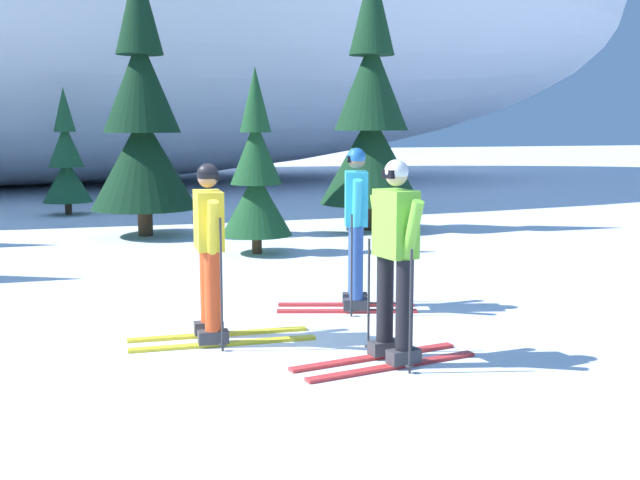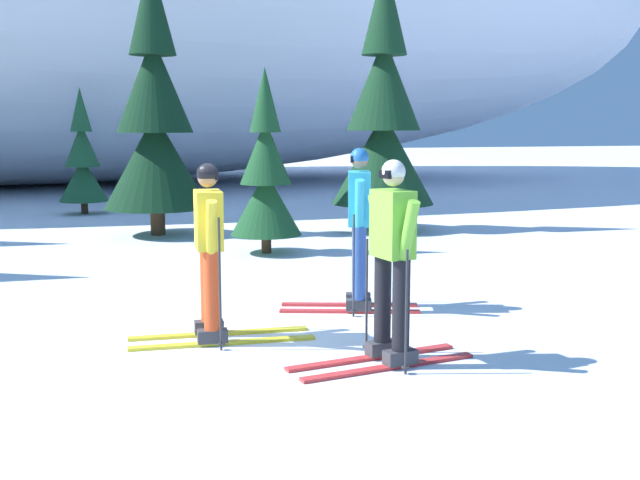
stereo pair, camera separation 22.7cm
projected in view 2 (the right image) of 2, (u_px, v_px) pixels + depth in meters
ground_plane at (204, 349)px, 7.19m from camera, size 120.00×120.00×0.00m
skier_yellow_jacket at (210, 249)px, 7.36m from camera, size 1.79×0.82×1.70m
skier_lime_jacket at (391, 259)px, 6.65m from camera, size 1.70×0.77×1.77m
skier_cyan_jacket at (358, 226)px, 8.61m from camera, size 1.60×0.90×1.81m
pine_tree_center_left at (83, 161)px, 18.06m from camera, size 1.13×1.13×2.92m
pine_tree_center_right at (155, 121)px, 14.41m from camera, size 1.97×1.97×5.09m
pine_tree_right at (266, 176)px, 12.44m from camera, size 1.15×1.15×2.97m
pine_tree_far_right at (383, 119)px, 15.10m from camera, size 2.00×2.00×5.19m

